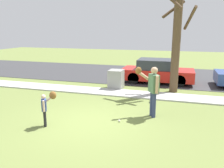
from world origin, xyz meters
TOP-DOWN VIEW (x-y plane):
  - ground_plane at (0.00, 3.50)m, footprint 48.00×48.00m
  - sidewalk_strip at (0.00, 3.60)m, footprint 36.00×1.20m
  - road_surface at (0.00, 8.60)m, footprint 36.00×6.80m
  - person_adult at (1.90, 1.04)m, footprint 0.88×0.55m
  - person_child at (-1.17, -0.70)m, footprint 0.42×0.56m
  - baseball at (0.94, 0.24)m, footprint 0.07×0.07m
  - utility_cabinet at (-0.35, 4.46)m, footprint 0.71×0.75m
  - street_tree_near at (2.53, 4.64)m, footprint 1.85×1.88m
  - parked_hatchback_red at (1.56, 6.48)m, footprint 4.00×1.75m

SIDE VIEW (x-z plane):
  - ground_plane at x=0.00m, z-range 0.00..0.00m
  - road_surface at x=0.00m, z-range 0.00..0.02m
  - sidewalk_strip at x=0.00m, z-range 0.00..0.06m
  - baseball at x=0.94m, z-range 0.00..0.07m
  - utility_cabinet at x=-0.35m, z-range 0.00..0.98m
  - parked_hatchback_red at x=1.56m, z-range 0.00..1.32m
  - person_child at x=-1.17m, z-range 0.16..1.24m
  - person_adult at x=1.90m, z-range 0.20..1.96m
  - street_tree_near at x=2.53m, z-range 0.17..5.53m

